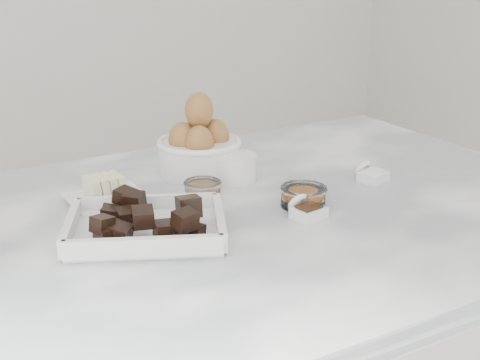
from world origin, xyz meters
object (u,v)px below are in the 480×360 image
at_px(butter_plate, 107,195).
at_px(honey_bowl, 203,189).
at_px(salt_spoon, 370,174).
at_px(egg_bowl, 199,147).
at_px(zest_bowl, 303,195).
at_px(sugar_ramekin, 235,166).
at_px(chocolate_dish, 146,221).
at_px(vanilla_spoon, 306,210).

height_order(butter_plate, honey_bowl, butter_plate).
bearing_deg(salt_spoon, honey_bowl, 165.18).
distance_m(butter_plate, egg_bowl, 0.23).
bearing_deg(zest_bowl, butter_plate, 149.61).
bearing_deg(butter_plate, egg_bowl, 20.50).
height_order(sugar_ramekin, honey_bowl, sugar_ramekin).
xyz_separation_m(chocolate_dish, honey_bowl, (0.15, 0.11, -0.01)).
distance_m(egg_bowl, salt_spoon, 0.32).
distance_m(honey_bowl, salt_spoon, 0.32).
bearing_deg(honey_bowl, vanilla_spoon, -58.82).
bearing_deg(honey_bowl, zest_bowl, -44.69).
distance_m(chocolate_dish, honey_bowl, 0.18).
relative_size(egg_bowl, salt_spoon, 2.38).
xyz_separation_m(egg_bowl, salt_spoon, (0.25, -0.20, -0.04)).
relative_size(butter_plate, salt_spoon, 1.83).
height_order(butter_plate, egg_bowl, egg_bowl).
bearing_deg(salt_spoon, butter_plate, 165.16).
height_order(butter_plate, salt_spoon, butter_plate).
distance_m(butter_plate, sugar_ramekin, 0.25).
xyz_separation_m(egg_bowl, vanilla_spoon, (0.04, -0.29, -0.04)).
relative_size(honey_bowl, salt_spoon, 0.97).
xyz_separation_m(honey_bowl, salt_spoon, (0.30, -0.08, -0.00)).
bearing_deg(chocolate_dish, vanilla_spoon, -13.32).
bearing_deg(salt_spoon, zest_bowl, -166.84).
xyz_separation_m(sugar_ramekin, zest_bowl, (0.03, -0.17, -0.01)).
bearing_deg(egg_bowl, salt_spoon, -38.94).
bearing_deg(chocolate_dish, egg_bowl, 48.00).
xyz_separation_m(honey_bowl, vanilla_spoon, (0.10, -0.16, -0.00)).
height_order(honey_bowl, vanilla_spoon, vanilla_spoon).
height_order(zest_bowl, salt_spoon, salt_spoon).
relative_size(chocolate_dish, zest_bowl, 3.58).
distance_m(egg_bowl, honey_bowl, 0.14).
xyz_separation_m(honey_bowl, zest_bowl, (0.12, -0.12, 0.00)).
xyz_separation_m(chocolate_dish, butter_plate, (-0.01, 0.15, -0.01)).
bearing_deg(sugar_ramekin, chocolate_dish, -147.34).
relative_size(chocolate_dish, vanilla_spoon, 4.28).
bearing_deg(egg_bowl, zest_bowl, -74.27).
xyz_separation_m(butter_plate, salt_spoon, (0.46, -0.12, -0.01)).
height_order(chocolate_dish, salt_spoon, chocolate_dish).
distance_m(chocolate_dish, salt_spoon, 0.45).
bearing_deg(vanilla_spoon, sugar_ramekin, 92.60).
height_order(sugar_ramekin, salt_spoon, sugar_ramekin).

